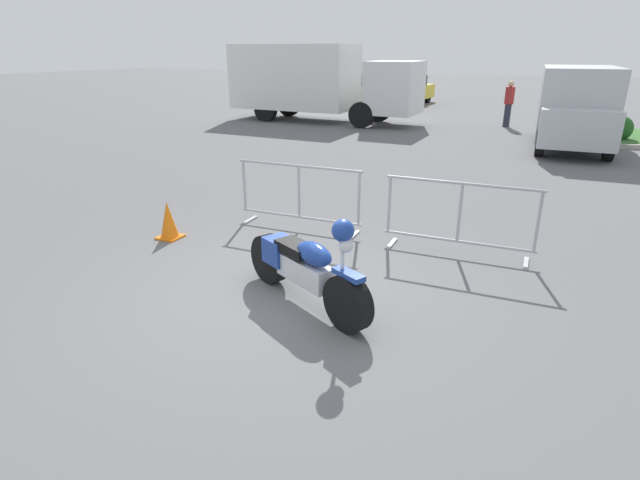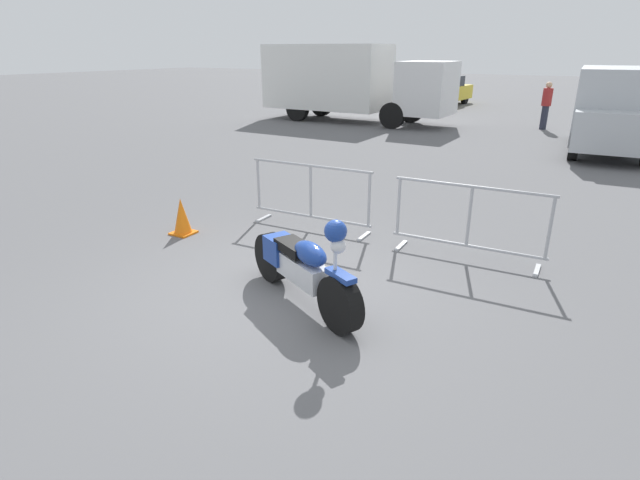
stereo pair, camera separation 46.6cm
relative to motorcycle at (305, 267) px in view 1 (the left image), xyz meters
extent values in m
plane|color=#5B5B5E|center=(-0.35, 0.05, -0.46)|extent=(120.00, 120.00, 0.00)
cylinder|color=black|center=(0.67, -0.33, -0.15)|extent=(0.63, 0.43, 0.62)
cylinder|color=black|center=(-0.67, 0.33, -0.15)|extent=(0.63, 0.43, 0.62)
cube|color=silver|center=(0.00, 0.00, -0.05)|extent=(0.83, 0.57, 0.27)
ellipsoid|color=navy|center=(0.16, -0.08, 0.22)|extent=(0.60, 0.47, 0.25)
cube|color=black|center=(-0.16, 0.08, 0.18)|extent=(0.57, 0.47, 0.12)
cube|color=navy|center=(-0.45, 0.22, 0.05)|extent=(0.45, 0.43, 0.31)
cube|color=navy|center=(0.67, -0.33, 0.18)|extent=(0.41, 0.29, 0.06)
cylinder|color=silver|center=(0.59, -0.29, 0.31)|extent=(0.05, 0.05, 0.44)
sphere|color=silver|center=(0.63, -0.31, 0.48)|extent=(0.16, 0.16, 0.16)
sphere|color=navy|center=(0.59, -0.29, 0.63)|extent=(0.23, 0.23, 0.23)
cylinder|color=#9EA0A5|center=(-1.28, 2.28, 0.59)|extent=(2.15, 0.13, 0.04)
cylinder|color=#9EA0A5|center=(-1.28, 2.28, -0.26)|extent=(2.15, 0.13, 0.04)
cylinder|color=#9EA0A5|center=(-2.30, 2.23, 0.17)|extent=(0.05, 0.05, 0.85)
cylinder|color=#9EA0A5|center=(-1.28, 2.28, 0.17)|extent=(0.05, 0.05, 0.85)
cylinder|color=#9EA0A5|center=(-0.26, 2.32, 0.17)|extent=(0.05, 0.05, 0.85)
cube|color=#9EA0A5|center=(-2.23, 2.24, -0.44)|extent=(0.08, 0.44, 0.03)
cube|color=#9EA0A5|center=(-0.33, 2.32, -0.44)|extent=(0.08, 0.44, 0.03)
cylinder|color=#9EA0A5|center=(1.28, 2.28, 0.59)|extent=(2.15, 0.13, 0.04)
cylinder|color=#9EA0A5|center=(1.28, 2.28, -0.26)|extent=(2.15, 0.13, 0.04)
cylinder|color=#9EA0A5|center=(0.26, 2.23, 0.17)|extent=(0.05, 0.05, 0.85)
cylinder|color=#9EA0A5|center=(1.28, 2.28, 0.17)|extent=(0.05, 0.05, 0.85)
cylinder|color=#9EA0A5|center=(2.30, 2.32, 0.17)|extent=(0.05, 0.05, 0.85)
cube|color=#9EA0A5|center=(0.33, 2.24, -0.44)|extent=(0.08, 0.44, 0.03)
cube|color=#9EA0A5|center=(2.24, 2.32, -0.44)|extent=(0.08, 0.44, 0.03)
cube|color=white|center=(-7.87, 14.32, 1.27)|extent=(5.01, 2.33, 2.50)
cube|color=silver|center=(-3.57, 14.29, 0.97)|extent=(1.81, 2.20, 1.90)
cylinder|color=black|center=(-4.49, 15.26, 0.02)|extent=(0.96, 0.29, 0.96)
cylinder|color=black|center=(-4.50, 13.33, 0.02)|extent=(0.96, 0.29, 0.96)
cylinder|color=black|center=(-8.71, 15.29, 0.02)|extent=(0.96, 0.29, 0.96)
cylinder|color=black|center=(-8.72, 13.36, 0.02)|extent=(0.96, 0.29, 0.96)
cube|color=#B2B7BC|center=(2.63, 12.63, 0.85)|extent=(2.23, 4.21, 2.00)
cube|color=#B2B7BC|center=(2.77, 10.13, 0.38)|extent=(1.95, 1.01, 1.00)
cylinder|color=black|center=(3.58, 10.58, -0.10)|extent=(0.28, 0.73, 0.72)
cylinder|color=black|center=(1.91, 10.48, -0.10)|extent=(0.28, 0.73, 0.72)
cylinder|color=black|center=(3.40, 13.88, -0.10)|extent=(0.28, 0.73, 0.72)
cylinder|color=black|center=(1.72, 13.78, -0.10)|extent=(0.28, 0.73, 0.72)
cube|color=tan|center=(-10.77, 21.91, 0.12)|extent=(1.95, 4.20, 0.67)
cube|color=#1E232B|center=(-10.78, 21.77, 0.69)|extent=(1.68, 2.20, 0.48)
cylinder|color=black|center=(-11.37, 23.27, -0.15)|extent=(0.25, 0.62, 0.61)
cylinder|color=black|center=(-9.98, 23.17, -0.15)|extent=(0.25, 0.62, 0.61)
cylinder|color=black|center=(-11.56, 20.66, -0.15)|extent=(0.25, 0.62, 0.61)
cylinder|color=black|center=(-10.16, 20.56, -0.15)|extent=(0.25, 0.62, 0.61)
cube|color=#B7BABF|center=(-8.14, 21.79, 0.17)|extent=(2.11, 4.54, 0.72)
cube|color=#1E232B|center=(-8.15, 21.64, 0.79)|extent=(1.81, 2.37, 0.51)
cylinder|color=black|center=(-8.80, 23.25, -0.13)|extent=(0.27, 0.67, 0.66)
cylinder|color=black|center=(-7.29, 23.15, -0.13)|extent=(0.27, 0.67, 0.66)
cylinder|color=black|center=(-9.00, 20.43, -0.13)|extent=(0.27, 0.67, 0.66)
cylinder|color=black|center=(-7.49, 20.32, -0.13)|extent=(0.27, 0.67, 0.66)
cube|color=yellow|center=(-5.52, 22.53, 0.16)|extent=(2.08, 4.48, 0.71)
cube|color=#1E232B|center=(-5.53, 22.37, 0.77)|extent=(1.79, 2.35, 0.51)
cylinder|color=black|center=(-6.16, 23.97, -0.13)|extent=(0.27, 0.66, 0.65)
cylinder|color=black|center=(-4.67, 23.87, -0.13)|extent=(0.27, 0.66, 0.65)
cylinder|color=black|center=(-6.36, 21.19, -0.13)|extent=(0.27, 0.66, 0.65)
cylinder|color=black|center=(-4.87, 21.08, -0.13)|extent=(0.27, 0.66, 0.65)
cylinder|color=#262838|center=(0.40, 16.03, -0.03)|extent=(0.31, 0.31, 0.85)
cylinder|color=maroon|center=(0.40, 16.03, 0.70)|extent=(0.44, 0.44, 0.62)
sphere|color=tan|center=(0.40, 16.03, 1.12)|extent=(0.22, 0.22, 0.22)
cylinder|color=#ADA89E|center=(3.87, 14.74, -0.39)|extent=(4.15, 4.15, 0.14)
cylinder|color=#38662D|center=(3.87, 14.74, -0.31)|extent=(3.82, 3.82, 0.02)
sphere|color=#1E511E|center=(4.00, 13.73, 0.01)|extent=(0.78, 0.78, 0.78)
sphere|color=#33702D|center=(3.57, 15.17, 0.06)|extent=(0.89, 0.89, 0.89)
cube|color=orange|center=(-2.91, 0.99, -0.44)|extent=(0.34, 0.34, 0.03)
cone|color=orange|center=(-2.91, 0.99, -0.15)|extent=(0.28, 0.28, 0.56)
camera|label=1|loc=(2.41, -4.60, 2.32)|focal=28.00mm
camera|label=2|loc=(2.82, -4.38, 2.32)|focal=28.00mm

